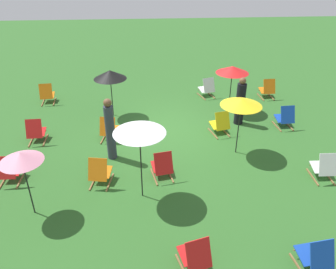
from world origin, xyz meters
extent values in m
plane|color=#2D6026|center=(0.00, 0.00, 0.00)|extent=(40.00, 40.00, 0.00)
cube|color=olive|center=(-2.66, 5.75, 0.02)|extent=(0.14, 0.76, 0.04)
cube|color=olive|center=(-2.22, 5.81, 0.02)|extent=(0.14, 0.76, 0.04)
cube|color=#1947B7|center=(-2.43, 5.68, 0.27)|extent=(0.53, 0.49, 0.13)
cube|color=#1947B7|center=(-2.47, 5.97, 0.55)|extent=(0.51, 0.31, 0.57)
cylinder|color=olive|center=(-2.40, 5.48, 0.20)|extent=(0.44, 0.09, 0.03)
cube|color=olive|center=(3.90, 0.43, 0.02)|extent=(0.07, 0.76, 0.04)
cube|color=olive|center=(4.34, 0.44, 0.02)|extent=(0.07, 0.76, 0.04)
cube|color=red|center=(4.12, 0.34, 0.27)|extent=(0.50, 0.45, 0.13)
cube|color=red|center=(4.11, 0.64, 0.55)|extent=(0.49, 0.27, 0.57)
cylinder|color=olive|center=(4.13, 0.14, 0.20)|extent=(0.44, 0.05, 0.03)
cube|color=olive|center=(-4.29, 0.02, 0.02)|extent=(0.09, 0.76, 0.04)
cube|color=olive|center=(-3.85, 0.05, 0.02)|extent=(0.09, 0.76, 0.04)
cube|color=#1947B7|center=(-4.06, -0.06, 0.27)|extent=(0.51, 0.46, 0.13)
cube|color=#1947B7|center=(-4.08, 0.24, 0.55)|extent=(0.50, 0.28, 0.57)
cylinder|color=olive|center=(-4.05, -0.26, 0.20)|extent=(0.44, 0.06, 0.03)
cube|color=olive|center=(-4.54, -2.53, 0.02)|extent=(0.08, 0.76, 0.04)
cube|color=olive|center=(-4.10, -2.51, 0.02)|extent=(0.08, 0.76, 0.04)
cube|color=orange|center=(-4.31, -2.62, 0.27)|extent=(0.50, 0.46, 0.13)
cube|color=orange|center=(-4.33, -2.32, 0.55)|extent=(0.49, 0.27, 0.57)
cylinder|color=olive|center=(-4.30, -2.82, 0.20)|extent=(0.44, 0.05, 0.03)
cube|color=olive|center=(-4.23, 2.97, 0.02)|extent=(0.06, 0.76, 0.04)
cube|color=olive|center=(-3.79, 2.96, 0.02)|extent=(0.06, 0.76, 0.04)
cube|color=white|center=(-4.01, 2.87, 0.27)|extent=(0.49, 0.44, 0.13)
cube|color=white|center=(-4.00, 3.17, 0.55)|extent=(0.49, 0.26, 0.57)
cylinder|color=olive|center=(-4.02, 2.67, 0.20)|extent=(0.44, 0.04, 0.03)
cube|color=olive|center=(1.61, 0.49, 0.02)|extent=(0.16, 0.76, 0.04)
cube|color=olive|center=(2.04, 0.42, 0.02)|extent=(0.16, 0.76, 0.04)
cube|color=orange|center=(1.81, 0.36, 0.27)|extent=(0.54, 0.51, 0.13)
cube|color=orange|center=(1.86, 0.65, 0.55)|extent=(0.51, 0.32, 0.57)
cylinder|color=olive|center=(1.78, 0.16, 0.20)|extent=(0.44, 0.10, 0.03)
cube|color=olive|center=(0.05, 2.56, 0.02)|extent=(0.18, 0.75, 0.04)
cube|color=olive|center=(0.48, 2.65, 0.02)|extent=(0.18, 0.75, 0.04)
cube|color=red|center=(0.29, 2.51, 0.27)|extent=(0.55, 0.52, 0.13)
cube|color=red|center=(0.23, 2.80, 0.55)|extent=(0.52, 0.34, 0.57)
cylinder|color=olive|center=(0.33, 2.31, 0.20)|extent=(0.44, 0.11, 0.03)
cube|color=olive|center=(-2.09, -2.88, 0.02)|extent=(0.26, 0.74, 0.04)
cube|color=olive|center=(-1.67, -2.75, 0.02)|extent=(0.26, 0.74, 0.04)
cube|color=white|center=(-1.85, -2.91, 0.27)|extent=(0.59, 0.56, 0.13)
cube|color=white|center=(-1.94, -2.62, 0.55)|extent=(0.53, 0.38, 0.57)
cylinder|color=olive|center=(-1.78, -3.10, 0.20)|extent=(0.43, 0.16, 0.03)
cube|color=olive|center=(-1.98, 0.28, 0.02)|extent=(0.22, 0.75, 0.04)
cube|color=olive|center=(-1.55, 0.39, 0.02)|extent=(0.22, 0.75, 0.04)
cube|color=yellow|center=(-1.74, 0.24, 0.27)|extent=(0.57, 0.54, 0.13)
cube|color=yellow|center=(-1.81, 0.53, 0.55)|extent=(0.53, 0.36, 0.57)
cylinder|color=olive|center=(-1.69, 0.04, 0.20)|extent=(0.43, 0.13, 0.03)
cube|color=olive|center=(4.04, 2.51, 0.02)|extent=(0.04, 0.76, 0.04)
cube|color=olive|center=(4.48, 2.51, 0.02)|extent=(0.04, 0.76, 0.04)
cube|color=red|center=(4.26, 2.41, 0.27)|extent=(0.48, 0.43, 0.13)
cube|color=red|center=(4.26, 2.71, 0.55)|extent=(0.48, 0.25, 0.57)
cylinder|color=olive|center=(4.26, 2.21, 0.20)|extent=(0.44, 0.03, 0.03)
cube|color=olive|center=(-0.39, 5.53, 0.02)|extent=(0.24, 0.74, 0.04)
cube|color=olive|center=(0.03, 5.65, 0.02)|extent=(0.24, 0.74, 0.04)
cube|color=red|center=(-0.15, 5.50, 0.27)|extent=(0.58, 0.55, 0.13)
cube|color=red|center=(-0.23, 5.79, 0.55)|extent=(0.53, 0.37, 0.57)
cylinder|color=olive|center=(-0.10, 5.30, 0.20)|extent=(0.43, 0.15, 0.03)
cube|color=olive|center=(1.66, 2.80, 0.02)|extent=(0.16, 0.76, 0.04)
cube|color=olive|center=(2.09, 2.73, 0.02)|extent=(0.16, 0.76, 0.04)
cube|color=orange|center=(1.86, 2.66, 0.27)|extent=(0.55, 0.51, 0.13)
cube|color=orange|center=(1.91, 2.96, 0.55)|extent=(0.51, 0.32, 0.57)
cylinder|color=olive|center=(1.82, 2.47, 0.20)|extent=(0.44, 0.10, 0.03)
cube|color=olive|center=(4.29, -2.65, 0.02)|extent=(0.11, 0.76, 0.04)
cube|color=olive|center=(4.73, -2.61, 0.02)|extent=(0.11, 0.76, 0.04)
cube|color=orange|center=(4.52, -2.73, 0.27)|extent=(0.52, 0.47, 0.13)
cube|color=orange|center=(4.49, -2.43, 0.55)|extent=(0.50, 0.29, 0.57)
cylinder|color=olive|center=(4.53, -2.93, 0.20)|extent=(0.44, 0.07, 0.03)
cylinder|color=black|center=(1.84, -1.28, 0.85)|extent=(0.03, 0.03, 1.69)
cone|color=black|center=(1.84, -1.28, 1.57)|extent=(1.15, 1.15, 0.31)
cylinder|color=black|center=(-2.03, 1.55, 0.87)|extent=(0.03, 0.03, 1.73)
cone|color=yellow|center=(-2.03, 1.55, 1.65)|extent=(1.18, 1.18, 0.20)
cylinder|color=black|center=(3.33, 3.80, 0.82)|extent=(0.03, 0.03, 1.65)
cone|color=pink|center=(3.33, 3.80, 1.56)|extent=(0.94, 0.94, 0.23)
cylinder|color=black|center=(0.80, 3.38, 0.99)|extent=(0.03, 0.03, 1.99)
cone|color=white|center=(0.80, 3.38, 1.91)|extent=(1.21, 1.21, 0.20)
cylinder|color=black|center=(-2.50, -1.40, 0.85)|extent=(0.03, 0.03, 1.71)
cone|color=red|center=(-2.50, -1.40, 1.61)|extent=(1.19, 1.19, 0.25)
cylinder|color=#333847|center=(1.67, 1.56, 0.83)|extent=(0.30, 0.30, 1.66)
sphere|color=brown|center=(1.67, 1.56, 1.76)|extent=(0.23, 0.23, 0.23)
cylinder|color=black|center=(-2.59, -0.33, 0.73)|extent=(0.43, 0.43, 1.47)
sphere|color=brown|center=(-2.59, -0.33, 1.57)|extent=(0.23, 0.23, 0.23)
camera|label=1|loc=(0.63, 9.96, 5.46)|focal=35.78mm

